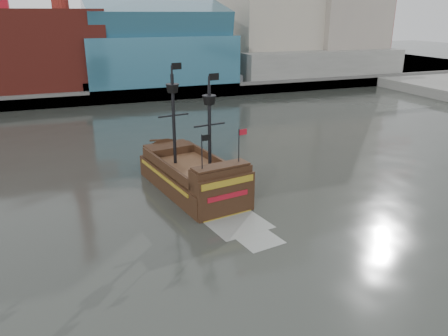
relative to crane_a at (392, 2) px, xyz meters
name	(u,v)px	position (x,y,z in m)	size (l,w,h in m)	color
ground	(254,282)	(-78.63, -82.00, -19.11)	(400.00, 400.00, 0.00)	#272A25
promenade_far	(101,78)	(-78.63, 10.00, -18.11)	(220.00, 60.00, 2.00)	slate
seawall	(117,97)	(-78.63, -19.50, -17.81)	(220.00, 1.00, 2.60)	#4C4C49
crane_a	(392,2)	(0.00, 0.00, 0.00)	(22.50, 4.00, 32.25)	slate
crane_b	(393,15)	(9.60, 10.00, -3.54)	(19.10, 4.00, 26.25)	slate
pirate_ship	(193,179)	(-77.83, -65.93, -17.94)	(7.93, 17.87, 12.92)	black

